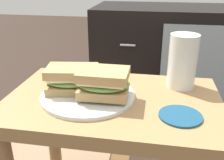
% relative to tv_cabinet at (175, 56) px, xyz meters
% --- Properties ---
extents(side_table, '(0.56, 0.36, 0.46)m').
position_rel_tv_cabinet_xyz_m(side_table, '(-0.22, -0.95, 0.08)').
color(side_table, '#A37A4C').
rests_on(side_table, ground).
extents(tv_cabinet, '(0.96, 0.46, 0.58)m').
position_rel_tv_cabinet_xyz_m(tv_cabinet, '(0.00, 0.00, 0.00)').
color(tv_cabinet, black).
rests_on(tv_cabinet, ground).
extents(area_rug, '(0.95, 0.73, 0.01)m').
position_rel_tv_cabinet_xyz_m(area_rug, '(-0.68, -0.61, -0.29)').
color(area_rug, brown).
rests_on(area_rug, ground).
extents(plate, '(0.25, 0.25, 0.01)m').
position_rel_tv_cabinet_xyz_m(plate, '(-0.29, -0.96, 0.17)').
color(plate, silver).
rests_on(plate, side_table).
extents(sandwich_front, '(0.16, 0.12, 0.07)m').
position_rel_tv_cabinet_xyz_m(sandwich_front, '(-0.33, -0.94, 0.21)').
color(sandwich_front, tan).
rests_on(sandwich_front, plate).
extents(sandwich_back, '(0.14, 0.10, 0.07)m').
position_rel_tv_cabinet_xyz_m(sandwich_back, '(-0.24, -0.97, 0.22)').
color(sandwich_back, tan).
rests_on(sandwich_back, plate).
extents(beer_glass, '(0.08, 0.08, 0.15)m').
position_rel_tv_cabinet_xyz_m(beer_glass, '(-0.04, -0.84, 0.24)').
color(beer_glass, silver).
rests_on(beer_glass, side_table).
extents(coaster, '(0.10, 0.10, 0.01)m').
position_rel_tv_cabinet_xyz_m(coaster, '(-0.05, -1.02, 0.17)').
color(coaster, navy).
rests_on(coaster, side_table).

